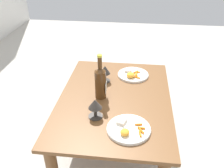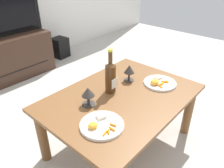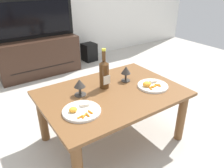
# 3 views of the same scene
# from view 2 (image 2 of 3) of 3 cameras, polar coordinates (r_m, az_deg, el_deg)

# --- Properties ---
(ground_plane) EXTENTS (6.40, 6.40, 0.00)m
(ground_plane) POSITION_cam_2_polar(r_m,az_deg,el_deg) (1.84, 2.21, -15.20)
(ground_plane) COLOR #B7B2A8
(dining_table) EXTENTS (1.08, 0.78, 0.46)m
(dining_table) POSITION_cam_2_polar(r_m,az_deg,el_deg) (1.59, 2.47, -5.48)
(dining_table) COLOR brown
(dining_table) RESTS_ON ground_plane
(tv_stand) EXTENTS (1.09, 0.47, 0.51)m
(tv_stand) POSITION_cam_2_polar(r_m,az_deg,el_deg) (2.95, -26.31, 6.00)
(tv_stand) COLOR #382319
(tv_stand) RESTS_ON ground_plane
(floor_speaker) EXTENTS (0.23, 0.23, 0.29)m
(floor_speaker) POSITION_cam_2_polar(r_m,az_deg,el_deg) (3.39, -13.39, 9.23)
(floor_speaker) COLOR black
(floor_speaker) RESTS_ON ground_plane
(wine_bottle) EXTENTS (0.08, 0.08, 0.33)m
(wine_bottle) POSITION_cam_2_polar(r_m,az_deg,el_deg) (1.53, -0.40, 2.13)
(wine_bottle) COLOR #4C2D14
(wine_bottle) RESTS_ON dining_table
(goblet_left) EXTENTS (0.09, 0.09, 0.13)m
(goblet_left) POSITION_cam_2_polar(r_m,az_deg,el_deg) (1.42, -6.24, -2.43)
(goblet_left) COLOR #38332D
(goblet_left) RESTS_ON dining_table
(goblet_right) EXTENTS (0.08, 0.08, 0.13)m
(goblet_right) POSITION_cam_2_polar(r_m,az_deg,el_deg) (1.70, 4.52, 3.63)
(goblet_right) COLOR #38332D
(goblet_right) RESTS_ON dining_table
(dinner_plate_left) EXTENTS (0.26, 0.26, 0.04)m
(dinner_plate_left) POSITION_cam_2_polar(r_m,az_deg,el_deg) (1.28, -2.79, -10.52)
(dinner_plate_left) COLOR white
(dinner_plate_left) RESTS_ON dining_table
(dinner_plate_right) EXTENTS (0.25, 0.25, 0.05)m
(dinner_plate_right) POSITION_cam_2_polar(r_m,az_deg,el_deg) (1.72, 12.21, 0.36)
(dinner_plate_right) COLOR white
(dinner_plate_right) RESTS_ON dining_table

